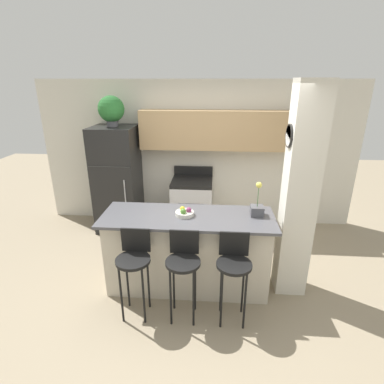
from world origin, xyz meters
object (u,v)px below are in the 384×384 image
refrigerator (118,179)px  potted_plant_on_fridge (111,110)px  bar_stool_mid (183,263)px  bar_stool_left (134,261)px  trash_bin (149,224)px  orchid_vase (257,208)px  fruit_bowl (185,213)px  bar_stool_right (234,265)px  stove_range (192,204)px

refrigerator → potted_plant_on_fridge: (-0.00, 0.00, 1.17)m
bar_stool_mid → potted_plant_on_fridge: (-1.37, 2.12, 1.39)m
bar_stool_left → trash_bin: bearing=97.7°
orchid_vase → fruit_bowl: (-0.87, -0.07, -0.06)m
refrigerator → fruit_bowl: 2.07m
bar_stool_right → fruit_bowl: 0.86m
bar_stool_right → fruit_bowl: size_ratio=4.56×
stove_range → trash_bin: stove_range is taller
fruit_bowl → bar_stool_right: bearing=-43.4°
potted_plant_on_fridge → orchid_vase: 2.84m
bar_stool_right → orchid_vase: (0.29, 0.62, 0.40)m
stove_range → trash_bin: size_ratio=2.82×
bar_stool_mid → trash_bin: bar_stool_mid is taller
refrigerator → trash_bin: (0.58, -0.26, -0.72)m
bar_stool_left → bar_stool_mid: size_ratio=1.00×
orchid_vase → trash_bin: 2.23m
bar_stool_left → trash_bin: bar_stool_left is taller
refrigerator → bar_stool_right: refrigerator is taller
stove_range → bar_stool_mid: 2.18m
bar_stool_mid → bar_stool_right: size_ratio=1.00×
bar_stool_right → potted_plant_on_fridge: size_ratio=2.09×
bar_stool_left → bar_stool_right: (1.08, 0.00, 0.00)m
stove_range → orchid_vase: size_ratio=2.54×
refrigerator → bar_stool_mid: size_ratio=1.79×
stove_range → bar_stool_mid: stove_range is taller
bar_stool_mid → orchid_vase: (0.83, 0.62, 0.40)m
bar_stool_right → orchid_vase: bearing=64.7°
bar_stool_left → bar_stool_mid: same height
bar_stool_mid → trash_bin: 2.08m
bar_stool_left → bar_stool_right: bearing=0.0°
orchid_vase → trash_bin: size_ratio=1.11×
bar_stool_right → trash_bin: (-1.33, 1.86, -0.50)m
refrigerator → stove_range: bearing=2.1°
potted_plant_on_fridge → fruit_bowl: size_ratio=2.18×
refrigerator → bar_stool_left: bearing=-68.6°
refrigerator → potted_plant_on_fridge: size_ratio=3.74×
bar_stool_mid → fruit_bowl: size_ratio=4.56×
refrigerator → orchid_vase: refrigerator is taller
bar_stool_left → trash_bin: 1.94m
stove_range → bar_stool_left: stove_range is taller
stove_range → bar_stool_right: size_ratio=1.05×
refrigerator → potted_plant_on_fridge: potted_plant_on_fridge is taller
potted_plant_on_fridge → orchid_vase: size_ratio=1.15×
refrigerator → bar_stool_left: (0.83, -2.12, -0.22)m
bar_stool_mid → bar_stool_right: bearing=0.0°
bar_stool_right → trash_bin: size_ratio=2.67×
trash_bin → potted_plant_on_fridge: bearing=155.8°
trash_bin → orchid_vase: bearing=-37.5°
stove_range → orchid_vase: bearing=-59.8°
refrigerator → orchid_vase: bearing=-34.3°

